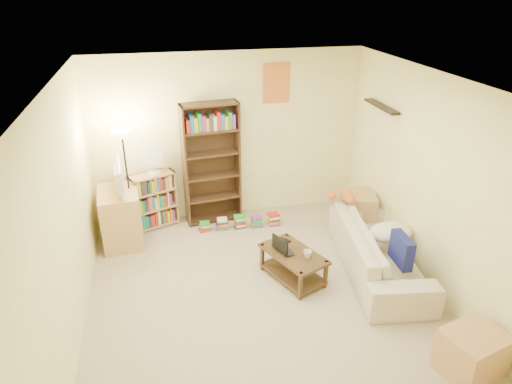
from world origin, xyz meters
TOP-DOWN VIEW (x-y plane):
  - room at (0.00, 0.01)m, footprint 4.50×4.54m
  - sofa at (1.55, 0.26)m, footprint 2.29×1.41m
  - navy_pillow at (1.58, -0.20)m, footprint 0.14×0.40m
  - cream_blanket at (1.70, 0.28)m, footprint 0.55×0.39m
  - tabby_cat at (1.41, 1.08)m, footprint 0.48×0.22m
  - coffee_table at (0.45, 0.32)m, footprint 0.76×0.96m
  - laptop at (0.40, 0.40)m, footprint 0.42×0.36m
  - laptop_screen at (0.29, 0.36)m, footprint 0.12×0.26m
  - mug at (0.58, 0.18)m, footprint 0.14×0.14m
  - tv_remote at (0.43, 0.61)m, footprint 0.13×0.14m
  - tv_stand at (-1.64, 1.68)m, footprint 0.58×0.77m
  - television at (-1.64, 1.68)m, footprint 0.70×0.20m
  - tall_bookshelf at (-0.29, 2.05)m, footprint 0.85×0.37m
  - short_bookshelf at (-1.18, 2.05)m, footprint 0.71×0.48m
  - desk_fan at (-1.13, 2.01)m, footprint 0.30×0.17m
  - floor_lamp at (-1.48, 1.77)m, footprint 0.27×0.27m
  - side_table at (1.72, 1.29)m, footprint 0.63×0.63m
  - end_cabinet at (1.65, -1.48)m, footprint 0.64×0.57m
  - book_stacks at (0.07, 1.71)m, footprint 1.21×0.18m

SIDE VIEW (x-z plane):
  - book_stacks at x=0.07m, z-range -0.01..0.19m
  - end_cabinet at x=1.65m, z-range 0.00..0.45m
  - coffee_table at x=0.45m, z-range 0.05..0.42m
  - side_table at x=1.72m, z-range 0.00..0.58m
  - sofa at x=1.55m, z-range 0.00..0.60m
  - tv_remote at x=0.43m, z-range 0.37..0.39m
  - laptop at x=0.40m, z-range 0.37..0.40m
  - tv_stand at x=-1.64m, z-range 0.00..0.78m
  - mug at x=0.58m, z-range 0.37..0.47m
  - short_bookshelf at x=-1.18m, z-range 0.00..0.85m
  - laptop_screen at x=0.29m, z-range 0.39..0.58m
  - cream_blanket at x=1.70m, z-range 0.40..0.63m
  - navy_pillow at x=1.58m, z-range 0.40..0.75m
  - tabby_cat at x=1.41m, z-range 0.60..0.76m
  - tall_bookshelf at x=-0.29m, z-range 0.05..1.88m
  - television at x=-1.64m, z-range 0.78..1.18m
  - desk_fan at x=-1.13m, z-range 0.86..1.29m
  - floor_lamp at x=-1.48m, z-range 0.48..2.09m
  - room at x=0.00m, z-range 0.36..2.88m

